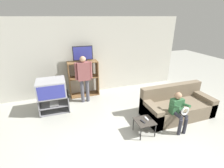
{
  "coord_description": "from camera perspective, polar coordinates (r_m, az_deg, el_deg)",
  "views": [
    {
      "loc": [
        -1.24,
        -1.85,
        2.61
      ],
      "look_at": [
        0.07,
        1.99,
        0.9
      ],
      "focal_mm": 26.0,
      "sensor_mm": 36.0,
      "label": 1
    }
  ],
  "objects": [
    {
      "name": "couch",
      "position": [
        4.92,
        21.67,
        -7.24
      ],
      "size": [
        1.92,
        0.87,
        0.82
      ],
      "color": "#756651",
      "rests_on": "ground_plane"
    },
    {
      "name": "wall_back",
      "position": [
        5.79,
        -6.09,
        9.63
      ],
      "size": [
        6.4,
        0.06,
        2.6
      ],
      "color": "beige",
      "rests_on": "ground_plane"
    },
    {
      "name": "television_main",
      "position": [
        4.87,
        -20.52,
        -1.32
      ],
      "size": [
        0.77,
        0.65,
        0.46
      ],
      "color": "#9E9EA3",
      "rests_on": "tv_stand"
    },
    {
      "name": "media_shelf",
      "position": [
        5.66,
        -9.96,
        1.92
      ],
      "size": [
        0.99,
        0.38,
        1.22
      ],
      "color": "brown",
      "rests_on": "ground_plane"
    },
    {
      "name": "remote_control_black",
      "position": [
        3.89,
        10.77,
        -12.79
      ],
      "size": [
        0.07,
        0.15,
        0.02
      ],
      "primitive_type": "cube",
      "rotation": [
        0.0,
        0.0,
        0.21
      ],
      "color": "#232328",
      "rests_on": "snack_table"
    },
    {
      "name": "remote_control_white",
      "position": [
        4.0,
        12.05,
        -11.8
      ],
      "size": [
        0.04,
        0.15,
        0.02
      ],
      "primitive_type": "cube",
      "rotation": [
        0.0,
        0.0,
        0.04
      ],
      "color": "silver",
      "rests_on": "snack_table"
    },
    {
      "name": "snack_table",
      "position": [
        3.96,
        11.35,
        -13.06
      ],
      "size": [
        0.42,
        0.42,
        0.36
      ],
      "color": "#38332D",
      "rests_on": "ground_plane"
    },
    {
      "name": "person_standing_adult",
      "position": [
        5.1,
        -9.88,
        3.04
      ],
      "size": [
        0.53,
        0.2,
        1.51
      ],
      "color": "#4C4C56",
      "rests_on": "ground_plane"
    },
    {
      "name": "person_seated_child",
      "position": [
        4.22,
        22.35,
        -8.04
      ],
      "size": [
        0.33,
        0.43,
        0.96
      ],
      "color": "#2D2D38",
      "rests_on": "ground_plane"
    },
    {
      "name": "tv_stand",
      "position": [
        5.08,
        -19.63,
        -6.31
      ],
      "size": [
        0.83,
        0.57,
        0.51
      ],
      "color": "slate",
      "rests_on": "ground_plane"
    },
    {
      "name": "television_flat",
      "position": [
        5.44,
        -10.22,
        10.29
      ],
      "size": [
        0.65,
        0.2,
        0.5
      ],
      "color": "black",
      "rests_on": "media_shelf"
    }
  ]
}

